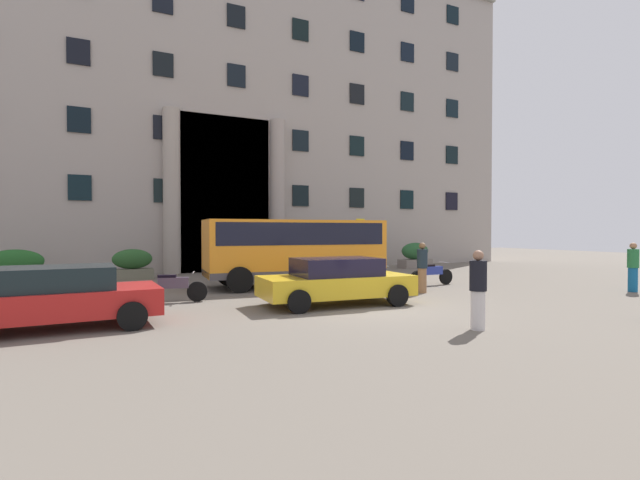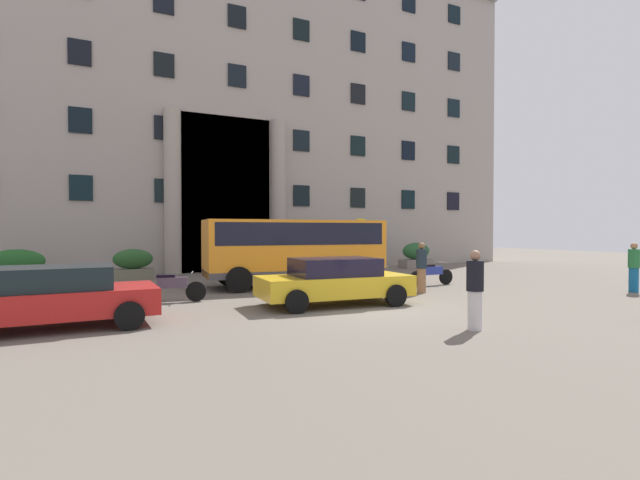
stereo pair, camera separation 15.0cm
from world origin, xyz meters
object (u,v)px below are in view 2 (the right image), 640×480
at_px(bus_stop_sign, 360,241).
at_px(motorcycle_far_end, 171,287).
at_px(hedge_planter_entrance_right, 16,268).
at_px(hedge_planter_far_west, 276,263).
at_px(scooter_by_planter, 431,274).
at_px(pedestrian_woman_with_bag, 422,268).
at_px(motorcycle_near_kerb, 368,278).
at_px(orange_minibus, 295,246).
at_px(pedestrian_man_red_shirt, 475,290).
at_px(parked_hatchback_near, 334,281).
at_px(pedestrian_woman_dark_dress, 634,267).
at_px(parked_sedan_far, 56,296).
at_px(hedge_planter_far_east, 133,265).
at_px(hedge_planter_entrance_left, 416,256).

distance_m(bus_stop_sign, motorcycle_far_end, 10.09).
height_order(hedge_planter_entrance_right, hedge_planter_far_west, hedge_planter_entrance_right).
relative_size(hedge_planter_far_west, motorcycle_far_end, 0.74).
bearing_deg(scooter_by_planter, pedestrian_woman_with_bag, -136.69).
bearing_deg(motorcycle_near_kerb, motorcycle_far_end, -172.71).
bearing_deg(scooter_by_planter, orange_minibus, 157.44).
bearing_deg(orange_minibus, motorcycle_near_kerb, -49.74).
xyz_separation_m(hedge_planter_far_west, pedestrian_man_red_shirt, (-0.55, -13.63, 0.28)).
bearing_deg(parked_hatchback_near, bus_stop_sign, 57.94).
xyz_separation_m(motorcycle_near_kerb, pedestrian_man_red_shirt, (-1.32, -6.42, 0.41)).
distance_m(orange_minibus, pedestrian_woman_dark_dress, 11.98).
relative_size(hedge_planter_entrance_right, motorcycle_near_kerb, 1.08).
bearing_deg(motorcycle_far_end, hedge_planter_far_west, 64.34).
bearing_deg(hedge_planter_entrance_right, pedestrian_woman_with_bag, -34.46).
relative_size(parked_sedan_far, pedestrian_man_red_shirt, 2.44).
distance_m(motorcycle_near_kerb, pedestrian_man_red_shirt, 6.56).
relative_size(orange_minibus, hedge_planter_far_east, 4.01).
bearing_deg(motorcycle_far_end, bus_stop_sign, 40.19).
xyz_separation_m(motorcycle_near_kerb, pedestrian_woman_with_bag, (1.42, -1.15, 0.41)).
distance_m(parked_hatchback_near, pedestrian_woman_with_bag, 3.99).
distance_m(motorcycle_near_kerb, pedestrian_woman_with_bag, 1.87).
bearing_deg(hedge_planter_far_west, hedge_planter_far_east, 173.95).
xyz_separation_m(hedge_planter_entrance_left, pedestrian_woman_dark_dress, (0.31, -11.71, 0.16)).
bearing_deg(hedge_planter_far_east, pedestrian_woman_dark_dress, -38.27).
height_order(bus_stop_sign, hedge_planter_entrance_left, bus_stop_sign).
bearing_deg(bus_stop_sign, scooter_by_planter, -81.26).
bearing_deg(pedestrian_man_red_shirt, hedge_planter_entrance_left, -150.85).
xyz_separation_m(hedge_planter_entrance_right, pedestrian_man_red_shirt, (10.11, -14.09, 0.18)).
xyz_separation_m(bus_stop_sign, pedestrian_woman_with_bag, (-1.07, -5.85, -0.79)).
xyz_separation_m(orange_minibus, parked_hatchback_near, (-0.70, -4.63, -0.83)).
bearing_deg(parked_hatchback_near, orange_minibus, 85.22).
bearing_deg(hedge_planter_far_east, pedestrian_woman_with_bag, -46.56).
distance_m(hedge_planter_entrance_left, scooter_by_planter, 8.50).
height_order(orange_minibus, pedestrian_man_red_shirt, orange_minibus).
distance_m(orange_minibus, pedestrian_man_red_shirt, 8.97).
height_order(bus_stop_sign, scooter_by_planter, bus_stop_sign).
bearing_deg(parked_sedan_far, parked_hatchback_near, -0.09).
relative_size(orange_minibus, hedge_planter_far_west, 4.82).
relative_size(bus_stop_sign, motorcycle_far_end, 1.40).
bearing_deg(parked_sedan_far, pedestrian_woman_with_bag, 4.46).
relative_size(bus_stop_sign, scooter_by_planter, 1.35).
bearing_deg(orange_minibus, hedge_planter_entrance_left, 33.00).
distance_m(motorcycle_far_end, pedestrian_woman_dark_dress, 15.49).
relative_size(orange_minibus, parked_sedan_far, 1.65).
distance_m(hedge_planter_far_east, motorcycle_far_end, 7.44).
xyz_separation_m(hedge_planter_far_east, parked_hatchback_near, (4.69, -10.00, 0.05)).
height_order(bus_stop_sign, parked_hatchback_near, bus_stop_sign).
distance_m(hedge_planter_entrance_right, pedestrian_woman_with_bag, 15.58).
relative_size(motorcycle_far_end, pedestrian_woman_dark_dress, 1.13).
xyz_separation_m(orange_minibus, pedestrian_man_red_shirt, (0.43, -8.93, -0.67)).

